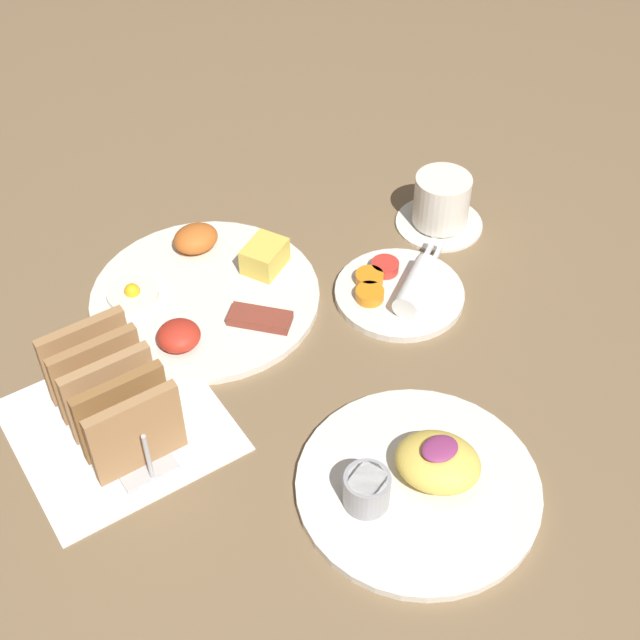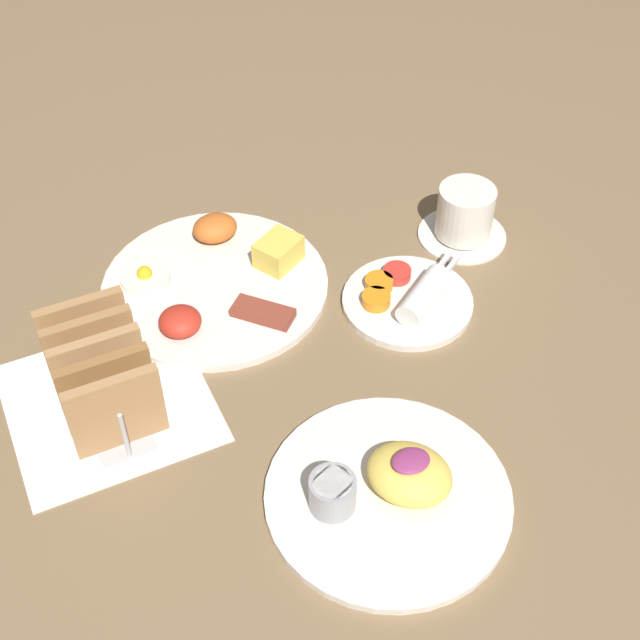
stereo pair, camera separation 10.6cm
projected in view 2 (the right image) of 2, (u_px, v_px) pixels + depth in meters
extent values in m
plane|color=brown|center=(289.00, 364.00, 1.05)|extent=(3.00, 3.00, 0.00)
cube|color=white|center=(109.00, 403.00, 1.01)|extent=(0.22, 0.22, 0.00)
cylinder|color=silver|center=(215.00, 286.00, 1.14)|extent=(0.29, 0.29, 0.01)
cube|color=#E5C64C|center=(278.00, 252.00, 1.15)|extent=(0.07, 0.07, 0.04)
ellipsoid|color=#C66023|center=(214.00, 228.00, 1.19)|extent=(0.06, 0.05, 0.03)
cylinder|color=#F4EACC|center=(145.00, 277.00, 1.14)|extent=(0.06, 0.06, 0.01)
sphere|color=yellow|center=(145.00, 274.00, 1.13)|extent=(0.02, 0.02, 0.02)
ellipsoid|color=red|center=(180.00, 321.00, 1.07)|extent=(0.05, 0.05, 0.03)
cube|color=brown|center=(267.00, 311.00, 1.09)|extent=(0.08, 0.08, 0.01)
cylinder|color=silver|center=(407.00, 302.00, 1.12)|extent=(0.16, 0.16, 0.01)
cylinder|color=red|center=(397.00, 274.00, 1.14)|extent=(0.04, 0.04, 0.01)
cylinder|color=orange|center=(379.00, 283.00, 1.12)|extent=(0.04, 0.04, 0.01)
cylinder|color=orange|center=(376.00, 300.00, 1.10)|extent=(0.04, 0.04, 0.01)
cylinder|color=white|center=(423.00, 295.00, 1.10)|extent=(0.09, 0.08, 0.03)
cube|color=silver|center=(444.00, 261.00, 1.14)|extent=(0.04, 0.03, 0.00)
cube|color=silver|center=(452.00, 265.00, 1.14)|extent=(0.04, 0.03, 0.00)
cylinder|color=silver|center=(388.00, 496.00, 0.91)|extent=(0.26, 0.26, 0.01)
ellipsoid|color=#EAC651|center=(409.00, 474.00, 0.90)|extent=(0.12, 0.12, 0.04)
ellipsoid|color=#8C3366|center=(411.00, 461.00, 0.89)|extent=(0.04, 0.03, 0.01)
cylinder|color=#99999E|center=(333.00, 493.00, 0.89)|extent=(0.05, 0.05, 0.04)
cylinder|color=white|center=(333.00, 484.00, 0.88)|extent=(0.04, 0.04, 0.01)
cube|color=#B7B7BC|center=(108.00, 400.00, 1.00)|extent=(0.06, 0.18, 0.01)
cube|color=#A87A4C|center=(117.00, 412.00, 0.93)|extent=(0.10, 0.01, 0.10)
cube|color=olive|center=(108.00, 390.00, 0.95)|extent=(0.10, 0.01, 0.10)
cube|color=#AB7D4F|center=(100.00, 370.00, 0.97)|extent=(0.10, 0.01, 0.10)
cube|color=#9D6F41|center=(92.00, 350.00, 0.99)|extent=(0.10, 0.01, 0.10)
cube|color=#A37548|center=(85.00, 332.00, 1.01)|extent=(0.10, 0.01, 0.10)
cylinder|color=#B7B7BC|center=(125.00, 435.00, 0.92)|extent=(0.01, 0.01, 0.07)
cylinder|color=#B7B7BC|center=(83.00, 328.00, 1.03)|extent=(0.01, 0.01, 0.07)
cylinder|color=silver|center=(462.00, 234.00, 1.21)|extent=(0.12, 0.12, 0.01)
cylinder|color=silver|center=(465.00, 212.00, 1.18)|extent=(0.08, 0.08, 0.07)
cylinder|color=#381E0F|center=(468.00, 193.00, 1.16)|extent=(0.06, 0.06, 0.01)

